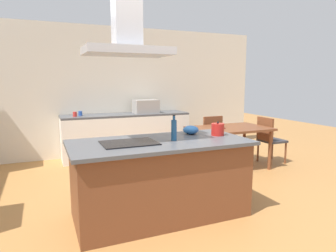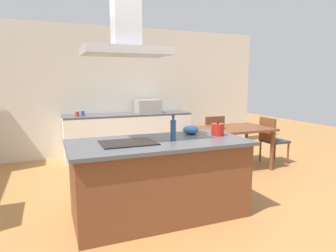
{
  "view_description": "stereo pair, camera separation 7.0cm",
  "coord_description": "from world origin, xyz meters",
  "px_view_note": "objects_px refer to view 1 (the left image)",
  "views": [
    {
      "loc": [
        -1.24,
        -3.14,
        1.59
      ],
      "look_at": [
        0.27,
        0.4,
        1.0
      ],
      "focal_mm": 32.02,
      "sensor_mm": 36.0,
      "label": 1
    },
    {
      "loc": [
        -1.17,
        -3.17,
        1.59
      ],
      "look_at": [
        0.27,
        0.4,
        1.0
      ],
      "focal_mm": 32.02,
      "sensor_mm": 36.0,
      "label": 2
    }
  ],
  "objects_px": {
    "dining_table": "(229,132)",
    "range_hood": "(127,30)",
    "chair_facing_back_wall": "(210,135)",
    "coffee_mug_red": "(75,114)",
    "coffee_mug_blue": "(80,113)",
    "mixing_bowl": "(191,130)",
    "cooktop": "(129,143)",
    "tea_kettle": "(218,129)",
    "countertop_microwave": "(146,106)",
    "chair_at_right_end": "(269,137)",
    "olive_oil_bottle": "(174,130)"
  },
  "relations": [
    {
      "from": "mixing_bowl",
      "to": "dining_table",
      "type": "distance_m",
      "value": 1.73
    },
    {
      "from": "coffee_mug_blue",
      "to": "chair_at_right_end",
      "type": "bearing_deg",
      "value": -25.96
    },
    {
      "from": "coffee_mug_blue",
      "to": "cooktop",
      "type": "bearing_deg",
      "value": -86.7
    },
    {
      "from": "mixing_bowl",
      "to": "range_hood",
      "type": "height_order",
      "value": "range_hood"
    },
    {
      "from": "mixing_bowl",
      "to": "chair_facing_back_wall",
      "type": "xyz_separation_m",
      "value": [
        1.33,
        1.73,
        -0.45
      ]
    },
    {
      "from": "cooktop",
      "to": "olive_oil_bottle",
      "type": "bearing_deg",
      "value": -5.6
    },
    {
      "from": "cooktop",
      "to": "countertop_microwave",
      "type": "relative_size",
      "value": 1.2
    },
    {
      "from": "tea_kettle",
      "to": "dining_table",
      "type": "bearing_deg",
      "value": 50.32
    },
    {
      "from": "tea_kettle",
      "to": "coffee_mug_red",
      "type": "relative_size",
      "value": 2.37
    },
    {
      "from": "cooktop",
      "to": "dining_table",
      "type": "relative_size",
      "value": 0.43
    },
    {
      "from": "olive_oil_bottle",
      "to": "coffee_mug_red",
      "type": "relative_size",
      "value": 3.32
    },
    {
      "from": "cooktop",
      "to": "coffee_mug_blue",
      "type": "distance_m",
      "value": 2.93
    },
    {
      "from": "olive_oil_bottle",
      "to": "chair_at_right_end",
      "type": "distance_m",
      "value": 3.0
    },
    {
      "from": "mixing_bowl",
      "to": "countertop_microwave",
      "type": "relative_size",
      "value": 0.4
    },
    {
      "from": "olive_oil_bottle",
      "to": "chair_at_right_end",
      "type": "bearing_deg",
      "value": 27.53
    },
    {
      "from": "cooktop",
      "to": "dining_table",
      "type": "bearing_deg",
      "value": 30.6
    },
    {
      "from": "mixing_bowl",
      "to": "coffee_mug_blue",
      "type": "distance_m",
      "value": 2.88
    },
    {
      "from": "mixing_bowl",
      "to": "chair_facing_back_wall",
      "type": "height_order",
      "value": "mixing_bowl"
    },
    {
      "from": "olive_oil_bottle",
      "to": "countertop_microwave",
      "type": "relative_size",
      "value": 0.6
    },
    {
      "from": "cooktop",
      "to": "coffee_mug_blue",
      "type": "relative_size",
      "value": 6.67
    },
    {
      "from": "tea_kettle",
      "to": "countertop_microwave",
      "type": "xyz_separation_m",
      "value": [
        0.01,
        2.84,
        0.06
      ]
    },
    {
      "from": "coffee_mug_red",
      "to": "coffee_mug_blue",
      "type": "relative_size",
      "value": 1.0
    },
    {
      "from": "olive_oil_bottle",
      "to": "coffee_mug_red",
      "type": "xyz_separation_m",
      "value": [
        -0.8,
        2.88,
        -0.08
      ]
    },
    {
      "from": "cooktop",
      "to": "tea_kettle",
      "type": "distance_m",
      "value": 1.17
    },
    {
      "from": "cooktop",
      "to": "chair_facing_back_wall",
      "type": "xyz_separation_m",
      "value": [
        2.22,
        1.98,
        -0.4
      ]
    },
    {
      "from": "dining_table",
      "to": "chair_facing_back_wall",
      "type": "bearing_deg",
      "value": 90.0
    },
    {
      "from": "cooktop",
      "to": "chair_facing_back_wall",
      "type": "height_order",
      "value": "cooktop"
    },
    {
      "from": "coffee_mug_blue",
      "to": "dining_table",
      "type": "relative_size",
      "value": 0.06
    },
    {
      "from": "coffee_mug_blue",
      "to": "range_hood",
      "type": "distance_m",
      "value": 3.15
    },
    {
      "from": "cooktop",
      "to": "coffee_mug_blue",
      "type": "bearing_deg",
      "value": 93.3
    },
    {
      "from": "tea_kettle",
      "to": "chair_at_right_end",
      "type": "xyz_separation_m",
      "value": [
        1.98,
        1.28,
        -0.47
      ]
    },
    {
      "from": "dining_table",
      "to": "range_hood",
      "type": "distance_m",
      "value": 2.96
    },
    {
      "from": "coffee_mug_red",
      "to": "chair_facing_back_wall",
      "type": "xyz_separation_m",
      "value": [
        2.51,
        -0.85,
        -0.44
      ]
    },
    {
      "from": "cooktop",
      "to": "chair_at_right_end",
      "type": "relative_size",
      "value": 0.67
    },
    {
      "from": "chair_at_right_end",
      "to": "range_hood",
      "type": "height_order",
      "value": "range_hood"
    },
    {
      "from": "countertop_microwave",
      "to": "range_hood",
      "type": "bearing_deg",
      "value": -112.2
    },
    {
      "from": "dining_table",
      "to": "chair_facing_back_wall",
      "type": "relative_size",
      "value": 1.57
    },
    {
      "from": "chair_facing_back_wall",
      "to": "coffee_mug_red",
      "type": "bearing_deg",
      "value": 161.32
    },
    {
      "from": "tea_kettle",
      "to": "chair_facing_back_wall",
      "type": "bearing_deg",
      "value": 61.38
    },
    {
      "from": "olive_oil_bottle",
      "to": "chair_facing_back_wall",
      "type": "height_order",
      "value": "olive_oil_bottle"
    },
    {
      "from": "cooktop",
      "to": "chair_at_right_end",
      "type": "height_order",
      "value": "cooktop"
    },
    {
      "from": "olive_oil_bottle",
      "to": "coffee_mug_blue",
      "type": "distance_m",
      "value": 3.06
    },
    {
      "from": "cooktop",
      "to": "countertop_microwave",
      "type": "distance_m",
      "value": 3.11
    },
    {
      "from": "coffee_mug_red",
      "to": "mixing_bowl",
      "type": "bearing_deg",
      "value": -65.49
    },
    {
      "from": "olive_oil_bottle",
      "to": "mixing_bowl",
      "type": "bearing_deg",
      "value": 39.0
    },
    {
      "from": "coffee_mug_blue",
      "to": "range_hood",
      "type": "xyz_separation_m",
      "value": [
        0.17,
        -2.93,
        1.16
      ]
    },
    {
      "from": "range_hood",
      "to": "mixing_bowl",
      "type": "bearing_deg",
      "value": 15.81
    },
    {
      "from": "coffee_mug_red",
      "to": "chair_at_right_end",
      "type": "bearing_deg",
      "value": -23.85
    },
    {
      "from": "olive_oil_bottle",
      "to": "coffee_mug_blue",
      "type": "bearing_deg",
      "value": 102.99
    },
    {
      "from": "coffee_mug_blue",
      "to": "dining_table",
      "type": "distance_m",
      "value": 2.9
    }
  ]
}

